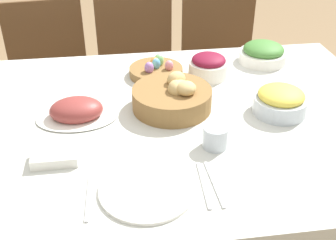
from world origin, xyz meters
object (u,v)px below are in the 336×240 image
object	(u,v)px
drinking_cup	(215,137)
spoon	(214,184)
fork	(89,195)
bread_basket	(173,97)
pineapple_bowl	(280,101)
green_salad_bowl	(263,53)
chair_far_right	(222,71)
butter_dish	(55,157)
beet_salad_bowl	(208,66)
egg_basket	(156,70)
ham_platter	(77,111)
knife	(204,185)
dinner_plate	(147,189)
chair_far_center	(140,77)
chair_far_left	(51,82)

from	to	relation	value
drinking_cup	spoon	bearing A→B (deg)	-103.74
fork	bread_basket	bearing A→B (deg)	58.12
pineapple_bowl	green_salad_bowl	size ratio (longest dim) A/B	0.92
chair_far_right	butter_dish	world-z (taller)	chair_far_right
beet_salad_bowl	egg_basket	bearing A→B (deg)	170.43
chair_far_right	spoon	bearing A→B (deg)	-109.76
ham_platter	spoon	distance (m)	0.56
fork	drinking_cup	bearing A→B (deg)	26.80
drinking_cup	knife	bearing A→B (deg)	-112.62
green_salad_bowl	beet_salad_bowl	bearing A→B (deg)	-158.20
dinner_plate	butter_dish	distance (m)	0.30
drinking_cup	butter_dish	distance (m)	0.48
pineapple_bowl	knife	bearing A→B (deg)	-134.91
chair_far_center	ham_platter	distance (m)	0.95
pineapple_bowl	spoon	size ratio (longest dim) A/B	0.97
ham_platter	chair_far_left	bearing A→B (deg)	103.74
chair_far_left	ham_platter	size ratio (longest dim) A/B	3.20
spoon	drinking_cup	xyz separation A→B (m)	(0.04, 0.17, 0.03)
egg_basket	fork	bearing A→B (deg)	-110.57
beet_salad_bowl	knife	world-z (taller)	beet_salad_bowl
bread_basket	egg_basket	xyz separation A→B (m)	(-0.03, 0.27, -0.02)
knife	pineapple_bowl	bearing A→B (deg)	47.42
ham_platter	dinner_plate	xyz separation A→B (m)	(0.20, -0.40, -0.02)
bread_basket	green_salad_bowl	bearing A→B (deg)	37.26
bread_basket	chair_far_center	bearing A→B (deg)	94.01
chair_far_center	green_salad_bowl	bearing A→B (deg)	-50.21
dinner_plate	green_salad_bowl	bearing A→B (deg)	52.81
chair_far_center	bread_basket	world-z (taller)	chair_far_center
chair_far_left	dinner_plate	distance (m)	1.36
fork	knife	distance (m)	0.31
green_salad_bowl	spoon	xyz separation A→B (m)	(-0.40, -0.76, -0.04)
chair_far_left	pineapple_bowl	xyz separation A→B (m)	(0.91, -0.92, 0.33)
chair_far_right	bread_basket	size ratio (longest dim) A/B	3.18
chair_far_center	fork	size ratio (longest dim) A/B	4.64
chair_far_center	chair_far_right	distance (m)	0.47
chair_far_center	chair_far_right	world-z (taller)	same
pineapple_bowl	egg_basket	bearing A→B (deg)	138.30
chair_far_center	ham_platter	bearing A→B (deg)	-113.70
chair_far_center	pineapple_bowl	distance (m)	1.06
dinner_plate	spoon	size ratio (longest dim) A/B	1.35
chair_far_right	bread_basket	xyz separation A→B (m)	(-0.41, -0.84, 0.32)
chair_far_center	green_salad_bowl	world-z (taller)	chair_far_center
chair_far_left	green_salad_bowl	bearing A→B (deg)	-32.87
pineapple_bowl	drinking_cup	distance (m)	0.32
bread_basket	beet_salad_bowl	distance (m)	0.29
chair_far_right	beet_salad_bowl	world-z (taller)	chair_far_right
chair_far_right	butter_dish	bearing A→B (deg)	-129.97
butter_dish	spoon	bearing A→B (deg)	-20.66
pineapple_bowl	dinner_plate	size ratio (longest dim) A/B	0.72
green_salad_bowl	fork	size ratio (longest dim) A/B	1.06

